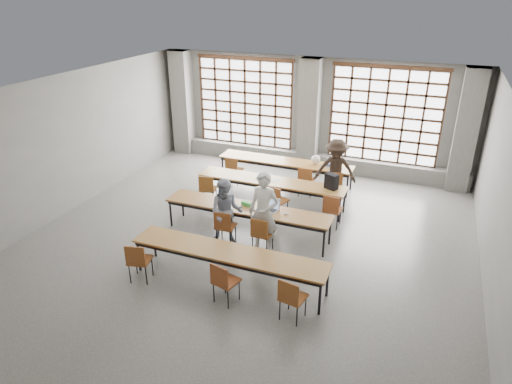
% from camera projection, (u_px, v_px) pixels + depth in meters
% --- Properties ---
extents(floor, '(11.00, 11.00, 0.00)m').
position_uv_depth(floor, '(245.00, 245.00, 10.48)').
color(floor, '#52524F').
rests_on(floor, ground).
extents(ceiling, '(11.00, 11.00, 0.00)m').
position_uv_depth(ceiling, '(243.00, 93.00, 9.03)').
color(ceiling, silver).
rests_on(ceiling, floor).
extents(wall_back, '(10.00, 0.00, 10.00)m').
position_uv_depth(wall_back, '(312.00, 113.00, 14.40)').
color(wall_back, '#5F5F5C').
rests_on(wall_back, floor).
extents(wall_front, '(10.00, 0.00, 10.00)m').
position_uv_depth(wall_front, '(52.00, 349.00, 5.10)').
color(wall_front, '#5F5F5C').
rests_on(wall_front, floor).
extents(wall_left, '(0.00, 11.00, 11.00)m').
position_uv_depth(wall_left, '(60.00, 147.00, 11.43)').
color(wall_left, '#5F5F5C').
rests_on(wall_left, floor).
extents(wall_right, '(0.00, 11.00, 11.00)m').
position_uv_depth(wall_right, '(503.00, 215.00, 8.08)').
color(wall_right, '#5F5F5C').
rests_on(wall_right, floor).
extents(column_left, '(0.60, 0.55, 3.50)m').
position_uv_depth(column_left, '(183.00, 103.00, 15.68)').
color(column_left, '#5C5C59').
rests_on(column_left, floor).
extents(column_mid, '(0.60, 0.55, 3.50)m').
position_uv_depth(column_mid, '(309.00, 116.00, 14.17)').
color(column_mid, '#5C5C59').
rests_on(column_mid, floor).
extents(column_right, '(0.60, 0.55, 3.50)m').
position_uv_depth(column_right, '(466.00, 131.00, 12.66)').
color(column_right, '#5C5C59').
rests_on(column_right, floor).
extents(window_left, '(3.32, 0.12, 3.00)m').
position_uv_depth(window_left, '(245.00, 103.00, 15.03)').
color(window_left, white).
rests_on(window_left, wall_back).
extents(window_right, '(3.32, 0.12, 3.00)m').
position_uv_depth(window_right, '(385.00, 116.00, 13.52)').
color(window_right, white).
rests_on(window_right, wall_back).
extents(sill_ledge, '(9.80, 0.35, 0.50)m').
position_uv_depth(sill_ledge, '(308.00, 160.00, 14.86)').
color(sill_ledge, '#5C5C59').
rests_on(sill_ledge, floor).
extents(desk_row_a, '(4.00, 0.70, 0.73)m').
position_uv_depth(desk_row_a, '(285.00, 163.00, 13.45)').
color(desk_row_a, brown).
rests_on(desk_row_a, floor).
extents(desk_row_b, '(4.00, 0.70, 0.73)m').
position_uv_depth(desk_row_b, '(271.00, 183.00, 12.12)').
color(desk_row_b, brown).
rests_on(desk_row_b, floor).
extents(desk_row_c, '(4.00, 0.70, 0.73)m').
position_uv_depth(desk_row_c, '(247.00, 210.00, 10.66)').
color(desk_row_c, brown).
rests_on(desk_row_c, floor).
extents(desk_row_d, '(4.00, 0.70, 0.73)m').
position_uv_depth(desk_row_d, '(229.00, 254.00, 8.90)').
color(desk_row_d, brown).
rests_on(desk_row_d, floor).
extents(chair_back_left, '(0.44, 0.44, 0.88)m').
position_uv_depth(chair_back_left, '(233.00, 168.00, 13.44)').
color(chair_back_left, brown).
rests_on(chair_back_left, floor).
extents(chair_back_mid, '(0.45, 0.46, 0.88)m').
position_uv_depth(chair_back_mid, '(306.00, 179.00, 12.70)').
color(chair_back_mid, brown).
rests_on(chair_back_mid, floor).
extents(chair_back_right, '(0.53, 0.53, 0.88)m').
position_uv_depth(chair_back_right, '(334.00, 183.00, 12.43)').
color(chair_back_right, brown).
rests_on(chair_back_right, floor).
extents(chair_mid_left, '(0.50, 0.50, 0.88)m').
position_uv_depth(chair_mid_left, '(207.00, 187.00, 12.18)').
color(chair_mid_left, brown).
rests_on(chair_mid_left, floor).
extents(chair_mid_centre, '(0.53, 0.53, 0.88)m').
position_uv_depth(chair_mid_centre, '(277.00, 198.00, 11.52)').
color(chair_mid_centre, brown).
rests_on(chair_mid_centre, floor).
extents(chair_mid_right, '(0.44, 0.44, 0.88)m').
position_uv_depth(chair_mid_right, '(332.00, 208.00, 11.04)').
color(chair_mid_right, brown).
rests_on(chair_mid_right, floor).
extents(chair_front_left, '(0.45, 0.45, 0.88)m').
position_uv_depth(chair_front_left, '(225.00, 224.00, 10.28)').
color(chair_front_left, brown).
rests_on(chair_front_left, floor).
extents(chair_front_right, '(0.44, 0.44, 0.88)m').
position_uv_depth(chair_front_right, '(261.00, 232.00, 9.98)').
color(chair_front_right, brown).
rests_on(chair_front_right, floor).
extents(chair_near_left, '(0.50, 0.51, 0.88)m').
position_uv_depth(chair_near_left, '(138.00, 259.00, 8.99)').
color(chair_near_left, brown).
rests_on(chair_near_left, floor).
extents(chair_near_mid, '(0.51, 0.51, 0.88)m').
position_uv_depth(chair_near_mid, '(223.00, 279.00, 8.37)').
color(chair_near_mid, brown).
rests_on(chair_near_mid, floor).
extents(chair_near_right, '(0.49, 0.49, 0.88)m').
position_uv_depth(chair_near_right, '(291.00, 296.00, 7.93)').
color(chair_near_right, brown).
rests_on(chair_near_right, floor).
extents(student_male, '(0.71, 0.48, 1.89)m').
position_uv_depth(student_male, '(264.00, 213.00, 9.92)').
color(student_male, silver).
rests_on(student_male, floor).
extents(student_female, '(0.90, 0.78, 1.58)m').
position_uv_depth(student_female, '(226.00, 212.00, 10.28)').
color(student_female, '#182549').
rests_on(student_female, floor).
extents(student_back, '(1.20, 0.80, 1.73)m').
position_uv_depth(student_back, '(336.00, 170.00, 12.41)').
color(student_back, black).
rests_on(student_back, floor).
extents(laptop_front, '(0.41, 0.37, 0.26)m').
position_uv_depth(laptop_front, '(271.00, 207.00, 10.51)').
color(laptop_front, '#AAABAF').
rests_on(laptop_front, desk_row_c).
extents(laptop_back, '(0.38, 0.33, 0.26)m').
position_uv_depth(laptop_back, '(332.00, 164.00, 13.04)').
color(laptop_back, '#A9AAAE').
rests_on(laptop_back, desk_row_a).
extents(mouse, '(0.11, 0.08, 0.04)m').
position_uv_depth(mouse, '(286.00, 214.00, 10.29)').
color(mouse, silver).
rests_on(mouse, desk_row_c).
extents(green_box, '(0.26, 0.14, 0.09)m').
position_uv_depth(green_box, '(247.00, 204.00, 10.70)').
color(green_box, green).
rests_on(green_box, desk_row_c).
extents(phone, '(0.14, 0.10, 0.01)m').
position_uv_depth(phone, '(253.00, 210.00, 10.48)').
color(phone, black).
rests_on(phone, desk_row_c).
extents(paper_sheet_b, '(0.31, 0.23, 0.00)m').
position_uv_depth(paper_sheet_b, '(260.00, 179.00, 12.15)').
color(paper_sheet_b, silver).
rests_on(paper_sheet_b, desk_row_b).
extents(paper_sheet_c, '(0.36, 0.31, 0.00)m').
position_uv_depth(paper_sheet_c, '(275.00, 181.00, 12.06)').
color(paper_sheet_c, silver).
rests_on(paper_sheet_c, desk_row_b).
extents(backpack, '(0.37, 0.31, 0.40)m').
position_uv_depth(backpack, '(331.00, 181.00, 11.52)').
color(backpack, black).
rests_on(backpack, desk_row_b).
extents(plastic_bag, '(0.31, 0.27, 0.29)m').
position_uv_depth(plastic_bag, '(316.00, 160.00, 13.10)').
color(plastic_bag, white).
rests_on(plastic_bag, desk_row_a).
extents(red_pouch, '(0.22, 0.15, 0.06)m').
position_uv_depth(red_pouch, '(140.00, 258.00, 9.08)').
color(red_pouch, '#A82F14').
rests_on(red_pouch, chair_near_left).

